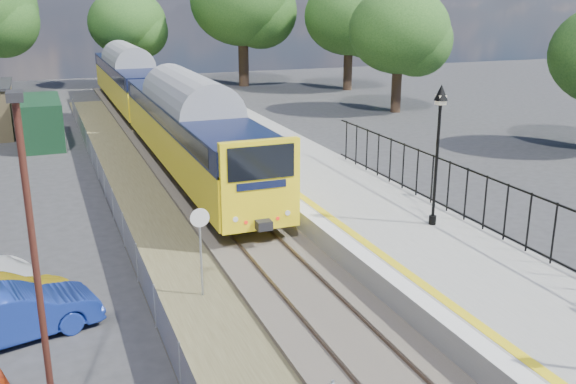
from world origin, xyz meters
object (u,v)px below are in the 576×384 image
victorian_lamp_north (439,123)px  speed_sign (200,238)px  car_blue (14,314)px  car_yellow (0,296)px  train (152,96)px  carpark_lamp (35,260)px

victorian_lamp_north → speed_sign: victorian_lamp_north is taller
car_blue → car_yellow: car_blue is taller
car_yellow → train: bearing=-26.3°
train → carpark_lamp: size_ratio=6.12×
speed_sign → car_blue: 4.98m
carpark_lamp → car_blue: 5.69m
carpark_lamp → car_yellow: 7.05m
victorian_lamp_north → train: victorian_lamp_north is taller
speed_sign → car_yellow: speed_sign is taller
victorian_lamp_north → car_blue: size_ratio=1.13×
victorian_lamp_north → carpark_lamp: 13.44m
car_yellow → car_blue: bearing=-171.8°
victorian_lamp_north → car_yellow: victorian_lamp_north is taller
victorian_lamp_north → speed_sign: size_ratio=1.74×
train → carpark_lamp: (-6.73, -28.35, 1.48)m
victorian_lamp_north → carpark_lamp: carpark_lamp is taller
car_yellow → carpark_lamp: bearing=-176.1°
victorian_lamp_north → car_blue: victorian_lamp_north is taller
train → car_blue: train is taller
train → speed_sign: size_ratio=15.47×
train → carpark_lamp: bearing=-103.4°
victorian_lamp_north → speed_sign: 8.39m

